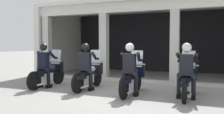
% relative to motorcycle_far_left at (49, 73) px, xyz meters
% --- Properties ---
extents(ground_plane, '(80.00, 80.00, 0.00)m').
position_rel_motorcycle_far_left_xyz_m(ground_plane, '(2.43, 3.15, -0.50)').
color(ground_plane, gray).
extents(station_building, '(10.49, 4.50, 3.55)m').
position_rel_motorcycle_far_left_xyz_m(station_building, '(2.59, 4.96, 1.74)').
color(station_building, black).
rests_on(station_building, ground).
extents(kerb_strip, '(9.99, 0.24, 0.12)m').
position_rel_motorcycle_far_left_xyz_m(kerb_strip, '(2.59, 2.16, -0.44)').
color(kerb_strip, '#B7B5AD').
rests_on(kerb_strip, ground).
extents(motorcycle_far_left, '(0.62, 2.04, 1.35)m').
position_rel_motorcycle_far_left_xyz_m(motorcycle_far_left, '(0.00, 0.00, 0.00)').
color(motorcycle_far_left, black).
rests_on(motorcycle_far_left, ground).
extents(police_officer_far_left, '(0.63, 0.61, 1.58)m').
position_rel_motorcycle_far_left_xyz_m(police_officer_far_left, '(-0.00, -0.28, 0.44)').
color(police_officer_far_left, black).
rests_on(police_officer_far_left, ground).
extents(motorcycle_center_left, '(0.62, 2.04, 1.35)m').
position_rel_motorcycle_far_left_xyz_m(motorcycle_center_left, '(1.62, 0.12, 0.00)').
color(motorcycle_center_left, black).
rests_on(motorcycle_center_left, ground).
extents(police_officer_center_left, '(0.63, 0.61, 1.58)m').
position_rel_motorcycle_far_left_xyz_m(police_officer_center_left, '(1.62, -0.16, 0.44)').
color(police_officer_center_left, black).
rests_on(police_officer_center_left, ground).
extents(motorcycle_center_right, '(0.62, 2.04, 1.35)m').
position_rel_motorcycle_far_left_xyz_m(motorcycle_center_right, '(3.24, -0.10, 0.00)').
color(motorcycle_center_right, black).
rests_on(motorcycle_center_right, ground).
extents(police_officer_center_right, '(0.63, 0.61, 1.58)m').
position_rel_motorcycle_far_left_xyz_m(police_officer_center_right, '(3.24, -0.38, 0.44)').
color(police_officer_center_right, black).
rests_on(police_officer_center_right, ground).
extents(motorcycle_far_right, '(0.62, 2.04, 1.35)m').
position_rel_motorcycle_far_left_xyz_m(motorcycle_far_right, '(4.86, 0.08, 0.00)').
color(motorcycle_far_right, black).
rests_on(motorcycle_far_right, ground).
extents(police_officer_far_right, '(0.63, 0.61, 1.58)m').
position_rel_motorcycle_far_left_xyz_m(police_officer_far_right, '(4.86, -0.20, 0.44)').
color(police_officer_far_right, black).
rests_on(police_officer_far_right, ground).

